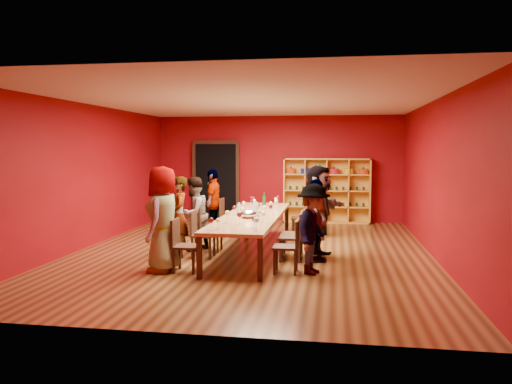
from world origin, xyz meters
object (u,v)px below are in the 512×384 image
at_px(person_right_1, 316,221).
at_px(person_right_2, 318,211).
at_px(chair_person_left_4, 226,215).
at_px(person_left_4, 213,202).
at_px(person_left_0, 163,219).
at_px(tasting_table, 252,217).
at_px(chair_person_right_0, 291,243).
at_px(person_left_1, 179,217).
at_px(person_right_4, 316,205).
at_px(shelving_unit, 327,187).
at_px(person_right_0, 313,229).
at_px(wine_bottle, 264,201).
at_px(chair_person_left_0, 182,242).
at_px(chair_person_left_1, 199,232).
at_px(chair_person_right_1, 295,234).
at_px(chair_person_left_2, 207,227).
at_px(spittoon_bowl, 248,214).
at_px(person_left_2, 194,214).
at_px(chair_person_right_4, 304,215).
at_px(chair_person_right_2, 297,231).

relative_size(person_right_1, person_right_2, 0.86).
height_order(chair_person_left_4, person_left_4, person_left_4).
bearing_deg(person_left_0, person_left_4, -178.35).
bearing_deg(chair_person_left_4, tasting_table, -62.50).
bearing_deg(chair_person_right_0, tasting_table, 120.24).
xyz_separation_m(person_left_1, person_right_4, (2.51, 2.66, -0.02)).
xyz_separation_m(shelving_unit, person_right_0, (-0.11, -5.88, -0.23)).
xyz_separation_m(person_right_1, wine_bottle, (-1.26, 2.15, 0.12)).
bearing_deg(chair_person_left_4, person_right_1, -47.66).
height_order(chair_person_left_0, chair_person_left_1, same).
xyz_separation_m(person_left_4, chair_person_right_1, (2.14, -2.41, -0.29)).
height_order(chair_person_right_0, person_right_1, person_right_1).
relative_size(chair_person_left_0, person_left_1, 0.58).
height_order(chair_person_left_2, spittoon_bowl, spittoon_bowl).
bearing_deg(spittoon_bowl, chair_person_left_4, 112.64).
xyz_separation_m(shelving_unit, chair_person_left_4, (-2.31, -2.57, -0.49)).
relative_size(person_left_0, spittoon_bowl, 5.48).
height_order(person_left_2, wine_bottle, person_left_2).
relative_size(person_left_1, wine_bottle, 4.65).
bearing_deg(person_right_0, chair_person_right_4, 20.97).
height_order(person_left_1, chair_person_right_4, person_left_1).
distance_m(person_left_0, chair_person_left_4, 3.54).
relative_size(chair_person_left_4, chair_person_right_4, 1.00).
xyz_separation_m(shelving_unit, person_left_2, (-2.59, -4.36, -0.23)).
relative_size(chair_person_left_1, person_left_1, 0.58).
bearing_deg(person_left_1, chair_person_right_4, 118.02).
xyz_separation_m(chair_person_right_1, chair_person_right_4, (0.00, 2.67, 0.00)).
xyz_separation_m(person_left_2, chair_person_right_0, (2.10, -1.52, -0.25)).
bearing_deg(chair_person_left_1, chair_person_left_0, -90.00).
bearing_deg(wine_bottle, chair_person_left_2, -121.68).
xyz_separation_m(chair_person_left_0, chair_person_right_2, (1.82, 1.52, 0.00)).
height_order(person_left_4, person_right_0, person_left_4).
bearing_deg(person_left_4, chair_person_left_0, 5.82).
height_order(chair_person_right_1, person_right_4, person_right_4).
bearing_deg(person_left_1, chair_person_left_2, 124.67).
height_order(person_left_1, spittoon_bowl, person_left_1).
relative_size(chair_person_left_0, wine_bottle, 2.69).
bearing_deg(chair_person_left_1, chair_person_right_2, 12.87).
relative_size(shelving_unit, chair_person_right_1, 2.70).
bearing_deg(person_left_4, person_right_1, 46.83).
relative_size(chair_person_left_4, person_right_1, 0.59).
height_order(person_left_0, spittoon_bowl, person_left_0).
bearing_deg(person_right_1, chair_person_right_0, 132.11).
bearing_deg(chair_person_right_0, person_right_1, 66.98).
bearing_deg(chair_person_right_2, chair_person_right_1, -90.00).
relative_size(chair_person_left_4, spittoon_bowl, 2.75).
bearing_deg(person_left_2, chair_person_right_1, 93.73).
bearing_deg(chair_person_left_2, chair_person_right_4, 48.32).
distance_m(person_left_0, person_left_1, 1.11).
height_order(chair_person_right_2, chair_person_right_4, same).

